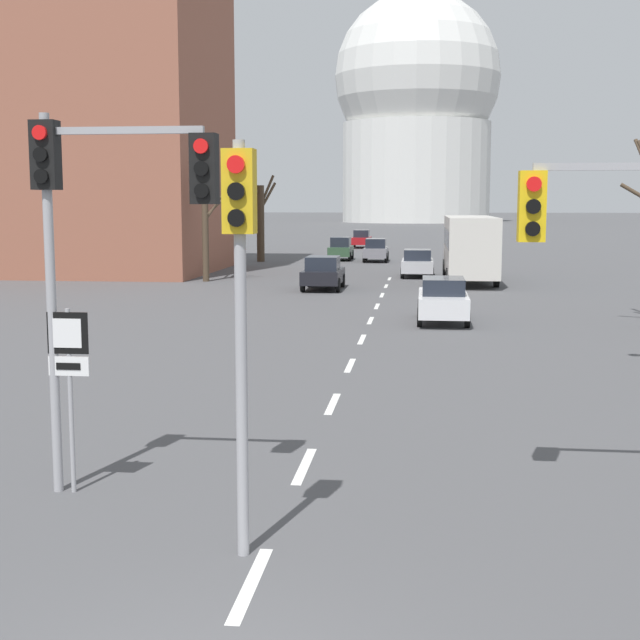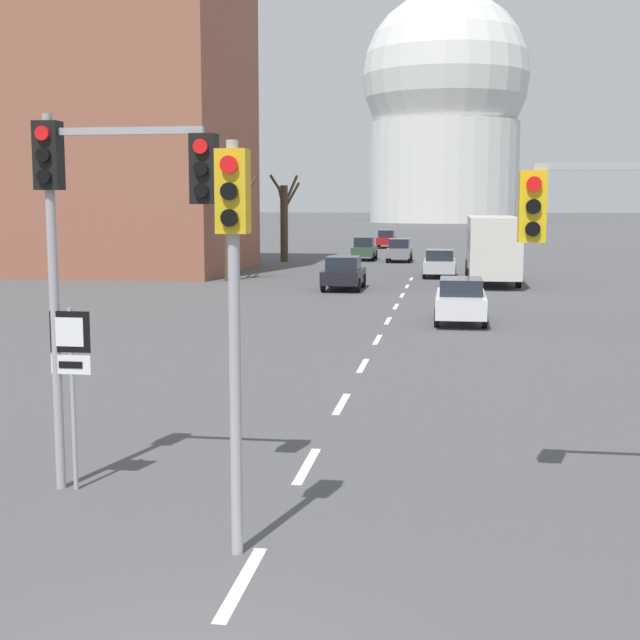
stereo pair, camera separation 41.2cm
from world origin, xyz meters
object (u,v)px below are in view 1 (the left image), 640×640
at_px(sedan_mid_centre, 443,299).
at_px(sedan_far_left, 323,273).
at_px(sedan_near_right, 362,239).
at_px(traffic_signal_near_left, 101,207).
at_px(city_bus, 470,243).
at_px(traffic_signal_centre_tall, 240,270).
at_px(route_sign_post, 69,368).
at_px(sedan_far_right, 341,249).
at_px(sedan_near_left, 417,263).
at_px(sedan_distant_centre, 376,250).

bearing_deg(sedan_mid_centre, sedan_far_left, 116.02).
xyz_separation_m(sedan_near_right, sedan_mid_centre, (6.52, -52.76, -0.05)).
bearing_deg(traffic_signal_near_left, sedan_far_left, 90.62).
relative_size(sedan_near_right, city_bus, 0.40).
relative_size(traffic_signal_near_left, traffic_signal_centre_tall, 1.11).
height_order(route_sign_post, sedan_mid_centre, route_sign_post).
relative_size(sedan_far_left, sedan_far_right, 1.05).
xyz_separation_m(traffic_signal_centre_tall, sedan_near_right, (-3.70, 74.37, -2.57)).
height_order(traffic_signal_near_left, sedan_mid_centre, traffic_signal_near_left).
bearing_deg(sedan_near_left, traffic_signal_near_left, -96.10).
xyz_separation_m(sedan_mid_centre, city_bus, (1.76, 16.91, 1.24)).
bearing_deg(sedan_mid_centre, sedan_far_right, 101.26).
bearing_deg(route_sign_post, sedan_near_right, 90.61).
bearing_deg(sedan_far_right, sedan_near_left, -68.38).
bearing_deg(city_bus, sedan_far_right, 116.47).
bearing_deg(city_bus, sedan_mid_centre, -95.95).
bearing_deg(sedan_near_left, traffic_signal_centre_tall, -92.48).
bearing_deg(sedan_distant_centre, traffic_signal_centre_tall, -88.64).
height_order(sedan_near_left, city_bus, city_bus).
bearing_deg(sedan_far_right, sedan_near_right, 89.19).
xyz_separation_m(sedan_distant_centre, city_bus, (5.87, -15.75, 1.20)).
xyz_separation_m(traffic_signal_near_left, sedan_far_right, (-1.56, 53.65, -3.29)).
xyz_separation_m(traffic_signal_centre_tall, city_bus, (4.58, 38.52, -1.38)).
distance_m(traffic_signal_near_left, sedan_near_left, 39.51).
distance_m(route_sign_post, city_bus, 37.28).
height_order(traffic_signal_near_left, sedan_distant_centre, traffic_signal_near_left).
height_order(traffic_signal_centre_tall, sedan_near_right, traffic_signal_centre_tall).
xyz_separation_m(traffic_signal_centre_tall, sedan_mid_centre, (2.82, 21.61, -2.62)).
height_order(sedan_near_right, city_bus, city_bus).
height_order(sedan_far_right, city_bus, city_bus).
bearing_deg(sedan_near_left, city_bus, -43.49).
bearing_deg(sedan_near_left, sedan_far_right, 111.62).
bearing_deg(sedan_near_right, traffic_signal_near_left, -88.97).
relative_size(traffic_signal_near_left, sedan_far_right, 1.40).
xyz_separation_m(sedan_near_left, sedan_distant_centre, (-3.07, 13.10, 0.05)).
relative_size(sedan_mid_centre, sedan_far_left, 1.09).
distance_m(sedan_far_right, sedan_distant_centre, 3.03).
relative_size(sedan_far_left, city_bus, 0.38).
bearing_deg(sedan_near_right, route_sign_post, -89.39).
height_order(sedan_far_left, city_bus, city_bus).
relative_size(traffic_signal_centre_tall, sedan_near_left, 1.21).
bearing_deg(sedan_near_right, sedan_distant_centre, -83.15).
distance_m(traffic_signal_centre_tall, sedan_near_left, 41.30).
bearing_deg(sedan_near_right, sedan_far_left, -88.66).
relative_size(sedan_mid_centre, city_bus, 0.41).
distance_m(route_sign_post, sedan_near_left, 39.47).
distance_m(sedan_near_right, sedan_mid_centre, 53.16).
relative_size(traffic_signal_near_left, sedan_mid_centre, 1.22).
bearing_deg(traffic_signal_centre_tall, sedan_far_left, 94.74).
bearing_deg(traffic_signal_centre_tall, sedan_far_right, 94.07).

